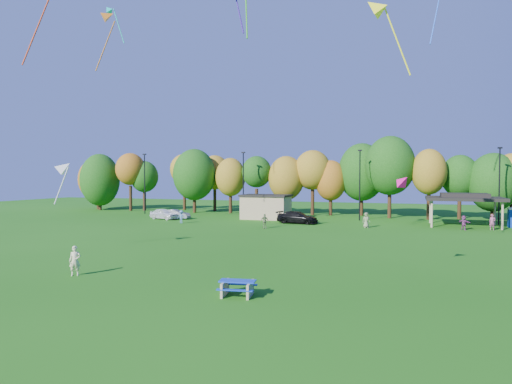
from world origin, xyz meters
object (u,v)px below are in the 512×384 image
(car_a, at_px, (164,214))
(picnic_table, at_px, (237,287))
(kite_flyer, at_px, (75,261))
(car_b, at_px, (176,214))
(car_c, at_px, (297,217))
(car_d, at_px, (297,217))

(car_a, bearing_deg, picnic_table, -127.79)
(kite_flyer, distance_m, car_b, 34.50)
(kite_flyer, distance_m, car_a, 34.22)
(kite_flyer, bearing_deg, car_c, 49.74)
(picnic_table, xyz_separation_m, car_a, (-23.41, 32.69, 0.28))
(car_c, bearing_deg, car_d, -173.84)
(car_c, bearing_deg, car_b, 83.51)
(picnic_table, relative_size, car_b, 0.50)
(car_a, relative_size, car_c, 0.93)
(picnic_table, bearing_deg, car_b, 114.35)
(kite_flyer, xyz_separation_m, car_d, (5.01, 32.21, -0.13))
(car_b, relative_size, car_c, 0.85)
(car_a, xyz_separation_m, car_b, (1.32, 0.80, -0.08))
(picnic_table, distance_m, car_c, 34.93)
(kite_flyer, bearing_deg, car_a, 79.98)
(kite_flyer, relative_size, car_b, 0.45)
(car_d, bearing_deg, picnic_table, -164.10)
(picnic_table, relative_size, car_d, 0.38)
(car_c, bearing_deg, kite_flyer, 162.21)
(car_a, xyz_separation_m, car_d, (18.00, 0.54, 0.02))
(car_b, bearing_deg, car_d, -94.83)
(kite_flyer, distance_m, car_c, 33.75)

